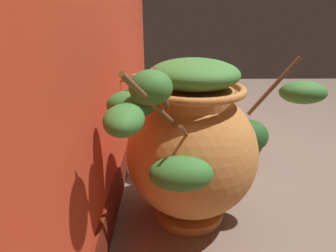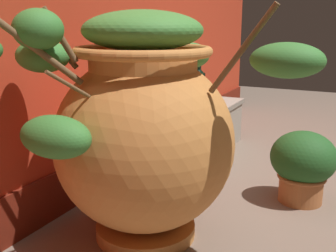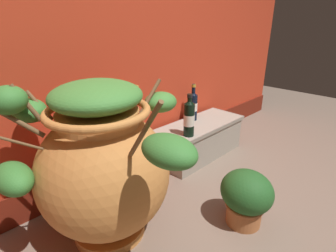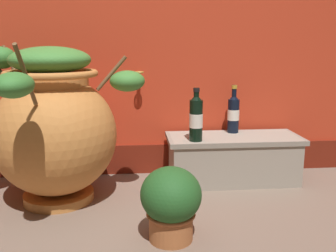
{
  "view_description": "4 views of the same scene",
  "coord_description": "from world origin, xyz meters",
  "px_view_note": "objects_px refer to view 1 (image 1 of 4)",
  "views": [
    {
      "loc": [
        -1.6,
        0.82,
        0.99
      ],
      "look_at": [
        0.04,
        0.79,
        0.35
      ],
      "focal_mm": 27.79,
      "sensor_mm": 36.0,
      "label": 1
    },
    {
      "loc": [
        -1.64,
        -0.04,
        0.81
      ],
      "look_at": [
        0.12,
        0.84,
        0.3
      ],
      "focal_mm": 43.04,
      "sensor_mm": 36.0,
      "label": 2
    },
    {
      "loc": [
        -0.99,
        -0.37,
        1.11
      ],
      "look_at": [
        0.17,
        0.79,
        0.44
      ],
      "focal_mm": 28.25,
      "sensor_mm": 36.0,
      "label": 3
    },
    {
      "loc": [
        0.03,
        -1.35,
        0.86
      ],
      "look_at": [
        0.24,
        0.87,
        0.38
      ],
      "focal_mm": 39.88,
      "sensor_mm": 36.0,
      "label": 4
    }
  ],
  "objects_px": {
    "terracotta_urn": "(191,143)",
    "wine_bottle_left": "(167,99)",
    "wine_bottle_middle": "(144,92)",
    "potted_shrub": "(248,140)"
  },
  "relations": [
    {
      "from": "wine_bottle_middle",
      "to": "potted_shrub",
      "type": "xyz_separation_m",
      "value": [
        -0.49,
        -0.81,
        -0.25
      ]
    },
    {
      "from": "terracotta_urn",
      "to": "wine_bottle_left",
      "type": "xyz_separation_m",
      "value": [
        0.8,
        0.12,
        0.01
      ]
    },
    {
      "from": "wine_bottle_left",
      "to": "potted_shrub",
      "type": "relative_size",
      "value": 0.95
    },
    {
      "from": "terracotta_urn",
      "to": "wine_bottle_left",
      "type": "height_order",
      "value": "terracotta_urn"
    },
    {
      "from": "wine_bottle_left",
      "to": "potted_shrub",
      "type": "bearing_deg",
      "value": -108.95
    },
    {
      "from": "terracotta_urn",
      "to": "potted_shrub",
      "type": "relative_size",
      "value": 3.19
    },
    {
      "from": "wine_bottle_left",
      "to": "potted_shrub",
      "type": "xyz_separation_m",
      "value": [
        -0.21,
        -0.61,
        -0.26
      ]
    },
    {
      "from": "terracotta_urn",
      "to": "wine_bottle_middle",
      "type": "bearing_deg",
      "value": 16.09
    },
    {
      "from": "terracotta_urn",
      "to": "wine_bottle_left",
      "type": "bearing_deg",
      "value": 8.19
    },
    {
      "from": "wine_bottle_middle",
      "to": "potted_shrub",
      "type": "relative_size",
      "value": 0.93
    }
  ]
}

